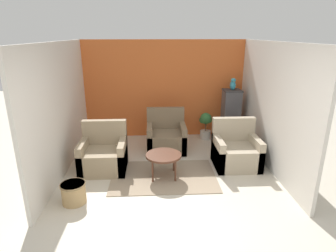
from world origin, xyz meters
The scene contains 13 objects.
ground_plane centered at (0.00, 0.00, 0.00)m, with size 20.00×20.00×0.00m, color beige.
wall_back_accent centered at (0.00, 3.68, 1.22)m, with size 4.11×0.06×2.45m.
wall_left centered at (-2.03, 1.82, 1.22)m, with size 0.06×3.65×2.45m.
wall_right centered at (2.03, 1.82, 1.22)m, with size 0.06×3.65×2.45m.
area_rug centered at (-0.11, 1.37, 0.01)m, with size 1.96×1.32×0.01m.
coffee_table centered at (-0.11, 1.37, 0.41)m, with size 0.66×0.66×0.46m.
armchair_left centered at (-1.27, 1.73, 0.30)m, with size 0.87×0.79×0.94m.
armchair_right centered at (1.38, 1.77, 0.30)m, with size 0.87×0.79×0.94m.
armchair_middle centered at (0.00, 2.67, 0.30)m, with size 0.87×0.79×0.94m.
birdcage centered at (1.63, 3.20, 0.62)m, with size 0.53×0.53×1.29m.
parrot centered at (1.63, 3.20, 1.42)m, with size 0.13×0.24×0.29m.
potted_plant centered at (1.04, 3.33, 0.39)m, with size 0.31×0.29×0.68m.
wicker_basket centered at (-1.57, 0.58, 0.18)m, with size 0.39×0.39×0.34m.
Camera 1 is at (-0.28, -3.38, 2.58)m, focal length 30.00 mm.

